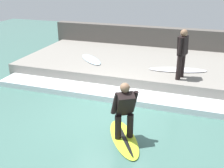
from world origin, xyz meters
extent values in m
plane|color=#426B60|center=(0.00, 0.00, 0.00)|extent=(28.00, 28.00, 0.00)
cube|color=gray|center=(3.83, 0.00, 0.27)|extent=(4.40, 9.24, 0.53)
cube|color=#544F49|center=(6.28, 0.00, 0.72)|extent=(0.50, 9.70, 1.45)
cube|color=silver|center=(1.17, 0.00, 0.10)|extent=(0.92, 8.78, 0.20)
ellipsoid|color=#BFE02D|center=(-1.05, -0.87, 0.03)|extent=(1.80, 1.39, 0.06)
ellipsoid|color=black|center=(-1.05, -0.87, 0.06)|extent=(1.44, 0.92, 0.01)
cylinder|color=black|center=(-1.13, -0.74, 0.37)|extent=(0.16, 0.16, 0.63)
cylinder|color=black|center=(-0.97, -1.00, 0.37)|extent=(0.16, 0.16, 0.63)
cube|color=black|center=(-1.05, -0.87, 0.99)|extent=(0.60, 0.58, 0.65)
sphere|color=#846047|center=(-1.05, -0.87, 1.40)|extent=(0.23, 0.23, 0.23)
cylinder|color=black|center=(-1.16, -0.68, 1.03)|extent=(0.11, 0.22, 0.55)
cylinder|color=black|center=(-0.93, -1.07, 1.03)|extent=(0.11, 0.22, 0.55)
cylinder|color=black|center=(2.39, -1.93, 0.94)|extent=(0.16, 0.16, 0.83)
cylinder|color=black|center=(2.09, -1.84, 0.94)|extent=(0.16, 0.16, 0.83)
cube|color=black|center=(2.24, -1.88, 1.66)|extent=(0.45, 0.37, 0.62)
sphere|color=#846047|center=(2.24, -1.88, 2.07)|extent=(0.23, 0.23, 0.23)
cylinder|color=black|center=(2.46, -1.95, 1.70)|extent=(0.11, 0.13, 0.54)
cylinder|color=black|center=(2.02, -1.82, 1.70)|extent=(0.11, 0.13, 0.54)
ellipsoid|color=silver|center=(3.00, -1.75, 0.56)|extent=(0.97, 2.16, 0.06)
ellipsoid|color=silver|center=(3.17, 1.75, 0.56)|extent=(1.53, 1.49, 0.06)
camera|label=1|loc=(-6.34, -2.32, 3.81)|focal=42.00mm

